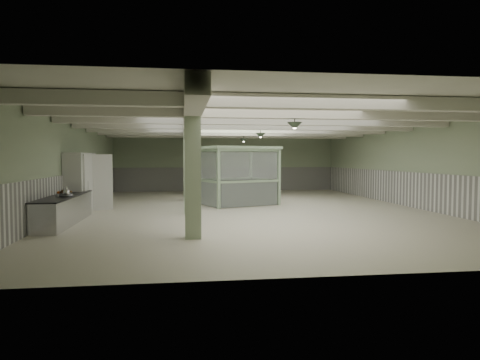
{
  "coord_description": "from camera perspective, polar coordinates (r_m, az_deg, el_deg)",
  "views": [
    {
      "loc": [
        -2.77,
        -17.25,
        2.12
      ],
      "look_at": [
        -0.67,
        -1.67,
        1.3
      ],
      "focal_mm": 32.0,
      "sensor_mm": 36.0,
      "label": 1
    }
  ],
  "objects": [
    {
      "name": "beam_c",
      "position": [
        15.06,
        2.96,
        7.93
      ],
      "size": [
        13.9,
        0.35,
        0.32
      ],
      "primitive_type": "cube",
      "color": "silver",
      "rests_on": "ceiling"
    },
    {
      "name": "pendant_front",
      "position": [
        12.71,
        7.29,
        7.15
      ],
      "size": [
        0.44,
        0.44,
        0.22
      ],
      "primitive_type": "cone",
      "rotation": [
        3.14,
        0.0,
        0.0
      ],
      "color": "#344232",
      "rests_on": "ceiling"
    },
    {
      "name": "wainscot_back",
      "position": [
        27.4,
        -1.88,
        0.12
      ],
      "size": [
        13.9,
        0.05,
        1.5
      ],
      "primitive_type": "cube",
      "color": "white",
      "rests_on": "floor"
    },
    {
      "name": "pendant_mid",
      "position": [
        18.07,
        2.76,
        5.93
      ],
      "size": [
        0.44,
        0.44,
        0.22
      ],
      "primitive_type": "cone",
      "rotation": [
        3.14,
        0.0,
        0.0
      ],
      "color": "#344232",
      "rests_on": "ceiling"
    },
    {
      "name": "veg_colander",
      "position": [
        14.5,
        -22.19,
        -1.67
      ],
      "size": [
        0.45,
        0.45,
        0.2
      ],
      "primitive_type": null,
      "rotation": [
        0.0,
        0.0,
        0.04
      ],
      "color": "#46474C",
      "rests_on": "prep_counter"
    },
    {
      "name": "prep_counter",
      "position": [
        14.89,
        -22.36,
        -3.64
      ],
      "size": [
        0.8,
        4.55,
        0.91
      ],
      "color": "silver",
      "rests_on": "floor"
    },
    {
      "name": "pitcher_far",
      "position": [
        14.39,
        -22.16,
        -1.47
      ],
      "size": [
        0.28,
        0.3,
        0.31
      ],
      "primitive_type": null,
      "rotation": [
        0.0,
        0.0,
        0.3
      ],
      "color": "silver",
      "rests_on": "prep_counter"
    },
    {
      "name": "ceiling",
      "position": [
        17.53,
        1.44,
        7.83
      ],
      "size": [
        14.0,
        20.0,
        0.02
      ],
      "primitive_type": "cube",
      "color": "silver",
      "rests_on": "wall_back"
    },
    {
      "name": "wall_right",
      "position": [
        19.83,
        21.84,
        1.85
      ],
      "size": [
        0.02,
        20.0,
        3.6
      ],
      "primitive_type": "cube",
      "color": "#94A382",
      "rests_on": "floor"
    },
    {
      "name": "column_a",
      "position": [
        11.26,
        -6.32,
        1.33
      ],
      "size": [
        0.42,
        0.42,
        3.6
      ],
      "primitive_type": "cube",
      "color": "#9FB390",
      "rests_on": "floor"
    },
    {
      "name": "wainscot_left",
      "position": [
        17.81,
        -21.33,
        -1.63
      ],
      "size": [
        0.05,
        19.9,
        1.5
      ],
      "primitive_type": "cube",
      "color": "white",
      "rests_on": "floor"
    },
    {
      "name": "column_d",
      "position": [
        25.25,
        -7.08,
        2.24
      ],
      "size": [
        0.42,
        0.42,
        3.6
      ],
      "primitive_type": "cube",
      "color": "#9FB390",
      "rests_on": "floor"
    },
    {
      "name": "pitcher_near",
      "position": [
        16.51,
        -21.07,
        -0.99
      ],
      "size": [
        0.25,
        0.26,
        0.27
      ],
      "primitive_type": null,
      "rotation": [
        0.0,
        0.0,
        0.42
      ],
      "color": "silver",
      "rests_on": "prep_counter"
    },
    {
      "name": "orange_bowl",
      "position": [
        14.55,
        -22.81,
        -1.87
      ],
      "size": [
        0.27,
        0.27,
        0.1
      ],
      "primitive_type": "cylinder",
      "rotation": [
        0.0,
        0.0,
        -0.02
      ],
      "color": "#B2B2B7",
      "rests_on": "prep_counter"
    },
    {
      "name": "wall_front",
      "position": [
        7.77,
        13.2,
        0.53
      ],
      "size": [
        14.0,
        0.02,
        3.6
      ],
      "primitive_type": "cube",
      "color": "#94A382",
      "rests_on": "floor"
    },
    {
      "name": "walkin_cooler",
      "position": [
        17.51,
        -20.4,
        -0.18
      ],
      "size": [
        1.24,
        2.64,
        2.42
      ],
      "color": "silver",
      "rests_on": "floor"
    },
    {
      "name": "wall_back",
      "position": [
        27.39,
        -1.89,
        2.32
      ],
      "size": [
        14.0,
        0.02,
        3.6
      ],
      "primitive_type": "cube",
      "color": "#94A382",
      "rests_on": "floor"
    },
    {
      "name": "beam_b",
      "position": [
        12.63,
        5.08,
        8.88
      ],
      "size": [
        13.9,
        0.35,
        0.32
      ],
      "primitive_type": "cube",
      "color": "silver",
      "rests_on": "ceiling"
    },
    {
      "name": "wainscot_right",
      "position": [
        19.86,
        21.72,
        -1.18
      ],
      "size": [
        0.05,
        19.9,
        1.5
      ],
      "primitive_type": "cube",
      "color": "white",
      "rests_on": "floor"
    },
    {
      "name": "column_c",
      "position": [
        21.25,
        -6.97,
        2.1
      ],
      "size": [
        0.42,
        0.42,
        3.6
      ],
      "primitive_type": "cube",
      "color": "#9FB390",
      "rests_on": "floor"
    },
    {
      "name": "beam_e",
      "position": [
        19.99,
        0.3,
        6.72
      ],
      "size": [
        13.9,
        0.35,
        0.32
      ],
      "primitive_type": "cube",
      "color": "silver",
      "rests_on": "ceiling"
    },
    {
      "name": "beam_d",
      "position": [
        17.52,
        1.44,
        7.24
      ],
      "size": [
        13.9,
        0.35,
        0.32
      ],
      "primitive_type": "cube",
      "color": "silver",
      "rests_on": "ceiling"
    },
    {
      "name": "beam_f",
      "position": [
        22.46,
        -0.6,
        6.31
      ],
      "size": [
        13.9,
        0.35,
        0.32
      ],
      "primitive_type": "cube",
      "color": "silver",
      "rests_on": "ceiling"
    },
    {
      "name": "pendant_back",
      "position": [
        23.0,
        0.49,
        5.31
      ],
      "size": [
        0.44,
        0.44,
        0.22
      ],
      "primitive_type": "cone",
      "rotation": [
        3.14,
        0.0,
        0.0
      ],
      "color": "#344232",
      "rests_on": "ceiling"
    },
    {
      "name": "column_b",
      "position": [
        16.26,
        -6.74,
        1.84
      ],
      "size": [
        0.42,
        0.42,
        3.6
      ],
      "primitive_type": "cube",
      "color": "#9FB390",
      "rests_on": "floor"
    },
    {
      "name": "beam_g",
      "position": [
        24.94,
        -1.31,
        5.98
      ],
      "size": [
        13.9,
        0.35,
        0.32
      ],
      "primitive_type": "cube",
      "color": "silver",
      "rests_on": "ceiling"
    },
    {
      "name": "guard_booth",
      "position": [
        19.48,
        -0.51,
        1.96
      ],
      "size": [
        4.02,
        3.74,
        2.62
      ],
      "rotation": [
        0.0,
        0.0,
        0.37
      ],
      "color": "#A1BF99",
      "rests_on": "floor"
    },
    {
      "name": "wall_left",
      "position": [
        17.77,
        -21.47,
        1.75
      ],
      "size": [
        0.02,
        20.0,
        3.6
      ],
      "primitive_type": "cube",
      "color": "#94A382",
      "rests_on": "floor"
    },
    {
      "name": "beam_a",
      "position": [
        10.22,
        8.23,
        10.26
      ],
      "size": [
        13.9,
        0.35,
        0.32
      ],
      "primitive_type": "cube",
      "color": "silver",
      "rests_on": "ceiling"
    },
    {
      "name": "girder",
      "position": [
        17.3,
        -6.83,
        7.14
      ],
      "size": [
        0.45,
        19.9,
        0.4
      ],
      "primitive_type": "cube",
      "color": "silver",
      "rests_on": "ceiling"
    },
    {
      "name": "filing_cabinet",
      "position": [
        19.58,
        4.54,
        -1.54
      ],
      "size": [
        0.43,
        0.57,
        1.16
      ],
      "primitive_type": "cube",
      "rotation": [
        0.0,
        0.0,
        0.1
      ],
      "color": "#606050",
      "rests_on": "floor"
    },
    {
      "name": "floor",
      "position": [
        17.6,
        1.42,
        -3.93
      ],
      "size": [
        20.0,
        20.0,
        0.0
      ],
      "primitive_type": "plane",
      "color": "beige",
      "rests_on": "ground"
    }
  ]
}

